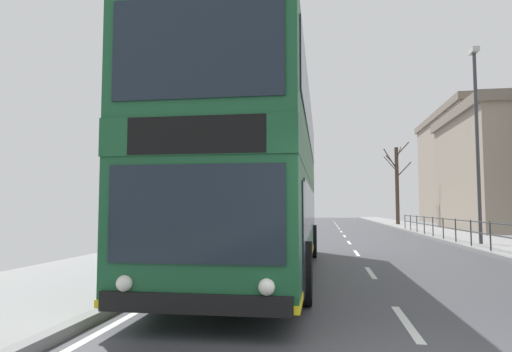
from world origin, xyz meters
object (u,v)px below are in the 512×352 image
object	(u,v)px
double_decker_bus_main	(259,176)
background_building_00	(496,167)
street_lamp_far_side	(477,130)
bare_tree_far_00	(397,183)

from	to	relation	value
double_decker_bus_main	background_building_00	distance (m)	42.70
street_lamp_far_side	background_building_00	distance (m)	31.64
street_lamp_far_side	background_building_00	world-z (taller)	background_building_00
double_decker_bus_main	street_lamp_far_side	distance (m)	11.80
bare_tree_far_00	background_building_00	bearing A→B (deg)	33.43
double_decker_bus_main	bare_tree_far_00	size ratio (longest dim) A/B	1.56
double_decker_bus_main	street_lamp_far_side	bearing A→B (deg)	47.17
bare_tree_far_00	background_building_00	distance (m)	13.44
bare_tree_far_00	background_building_00	size ratio (longest dim) A/B	0.39
bare_tree_far_00	street_lamp_far_side	bearing A→B (deg)	-90.69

